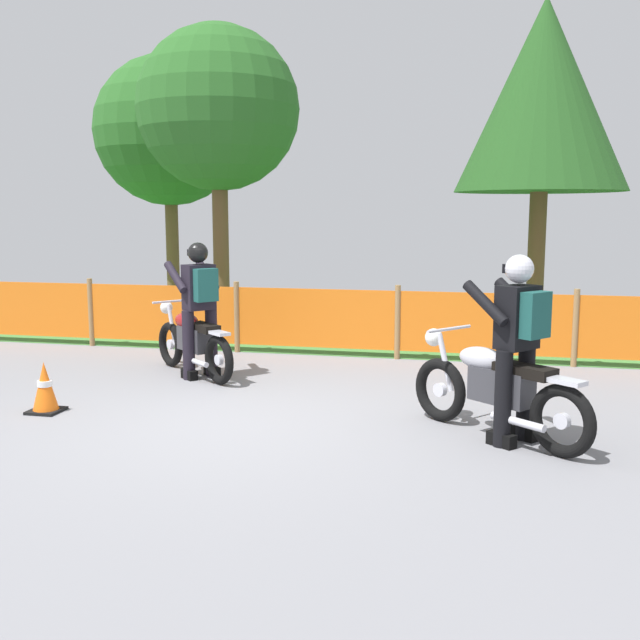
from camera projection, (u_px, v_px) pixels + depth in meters
The scene contains 11 objects.
ground at pixel (237, 422), 7.20m from camera, with size 24.00×24.00×0.02m, color gray.
grass_verge at pixel (360, 317), 14.31m from camera, with size 24.00×7.86×0.01m, color #4C8C3D.
barrier_fence at pixel (315, 318), 10.44m from camera, with size 11.98×0.08×1.05m.
tree_leftmost at pixel (169, 132), 15.62m from camera, with size 3.20×3.20×5.40m.
tree_near_left at pixel (218, 110), 12.49m from camera, with size 2.81×2.81×5.24m.
tree_near_right at pixel (543, 96), 11.53m from camera, with size 2.73×2.73×5.43m.
motorcycle_lead at pixel (193, 341), 9.20m from camera, with size 1.53×1.32×0.91m.
motorcycle_trailing at pixel (495, 388), 6.61m from camera, with size 1.62×1.36×0.95m.
rider_lead at pixel (199, 302), 8.96m from camera, with size 0.78×0.75×1.69m.
rider_trailing at pixel (517, 339), 6.37m from camera, with size 0.78×0.74×1.69m.
traffic_cone at pixel (45, 388), 7.47m from camera, with size 0.32×0.32×0.53m.
Camera 1 is at (2.33, -6.62, 2.04)m, focal length 40.68 mm.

